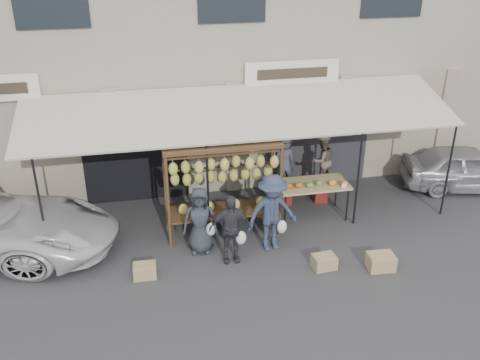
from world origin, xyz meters
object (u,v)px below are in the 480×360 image
object	(u,v)px
customer_left	(200,220)
crate_near_b	(381,262)
customer_mid	(230,229)
crate_near_a	(324,262)
produce_table	(313,185)
customer_right	(272,213)
vendor_right	(322,160)
sedan	(468,168)
banana_rack	(222,171)
vendor_left	(285,163)
crate_far	(145,271)

from	to	relation	value
customer_left	crate_near_b	size ratio (longest dim) A/B	2.81
customer_mid	crate_near_a	xyz separation A→B (m)	(1.86, -0.68, -0.63)
produce_table	customer_mid	xyz separation A→B (m)	(-2.28, -1.41, -0.10)
crate_near_a	customer_mid	bearing A→B (deg)	159.86
produce_table	customer_right	bearing A→B (deg)	-138.92
vendor_right	sedan	bearing A→B (deg)	160.78
banana_rack	customer_left	size ratio (longest dim) A/B	1.71
vendor_left	crate_near_a	world-z (taller)	vendor_left
produce_table	vendor_right	bearing A→B (deg)	58.61
crate_far	crate_near_b	bearing A→B (deg)	-8.22
produce_table	crate_near_b	distance (m)	2.56
crate_near_b	crate_far	bearing A→B (deg)	171.78
crate_near_b	sedan	world-z (taller)	sedan
crate_far	crate_near_a	bearing A→B (deg)	-6.73
banana_rack	sedan	distance (m)	6.97
crate_near_b	crate_near_a	bearing A→B (deg)	167.06
customer_right	customer_left	bearing A→B (deg)	163.26
vendor_right	customer_mid	world-z (taller)	vendor_right
vendor_left	crate_near_a	bearing A→B (deg)	94.21
crate_near_a	crate_near_b	distance (m)	1.17
vendor_left	vendor_right	size ratio (longest dim) A/B	1.00
vendor_left	vendor_right	distance (m)	0.97
vendor_right	sedan	distance (m)	4.15
banana_rack	crate_near_b	xyz separation A→B (m)	(2.96, -2.09, -1.41)
crate_near_b	sedan	xyz separation A→B (m)	(3.88, 3.06, 0.43)
customer_right	crate_near_b	world-z (taller)	customer_right
customer_mid	sedan	xyz separation A→B (m)	(6.88, 2.11, -0.18)
produce_table	crate_far	world-z (taller)	produce_table
crate_near_a	sedan	size ratio (longest dim) A/B	0.14
banana_rack	customer_right	xyz separation A→B (m)	(0.92, -0.89, -0.68)
crate_near_b	sedan	size ratio (longest dim) A/B	0.16
sedan	crate_far	bearing A→B (deg)	118.22
crate_near_b	banana_rack	bearing A→B (deg)	144.75
banana_rack	customer_right	size ratio (longest dim) A/B	1.46
customer_right	sedan	xyz separation A→B (m)	(5.92, 1.85, -0.30)
banana_rack	customer_left	distance (m)	1.22
banana_rack	crate_near_a	size ratio (longest dim) A/B	5.52
banana_rack	customer_left	xyz separation A→B (m)	(-0.61, -0.67, -0.81)
banana_rack	vendor_right	world-z (taller)	banana_rack
banana_rack	customer_right	bearing A→B (deg)	-44.02
customer_mid	crate_far	world-z (taller)	customer_mid
banana_rack	crate_near_a	distance (m)	2.95
produce_table	vendor_left	world-z (taller)	vendor_left
customer_left	customer_mid	world-z (taller)	customer_mid
customer_mid	crate_near_b	xyz separation A→B (m)	(3.00, -0.95, -0.60)
sedan	customer_left	bearing A→B (deg)	115.45
banana_rack	crate_near_b	bearing A→B (deg)	-35.25
banana_rack	customer_mid	xyz separation A→B (m)	(-0.05, -1.15, -0.80)
customer_left	customer_mid	bearing A→B (deg)	-31.05
vendor_left	crate_far	xyz separation A→B (m)	(-3.62, -2.48, -0.99)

